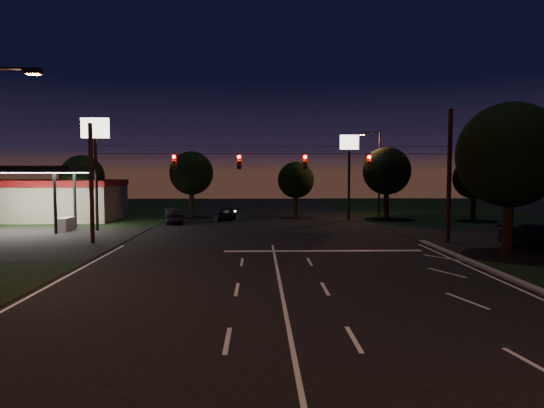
{
  "coord_description": "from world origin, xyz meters",
  "views": [
    {
      "loc": [
        -0.91,
        -17.45,
        4.76
      ],
      "look_at": [
        -0.16,
        9.34,
        3.0
      ],
      "focal_mm": 32.0,
      "sensor_mm": 36.0,
      "label": 1
    }
  ],
  "objects_px": {
    "car_oncoming_a": "(227,213)",
    "car_oncoming_b": "(173,216)",
    "utility_pole_right": "(448,242)",
    "tree_right_near": "(509,156)"
  },
  "relations": [
    {
      "from": "utility_pole_right",
      "to": "car_oncoming_b",
      "type": "height_order",
      "value": "utility_pole_right"
    },
    {
      "from": "utility_pole_right",
      "to": "car_oncoming_a",
      "type": "bearing_deg",
      "value": 134.77
    },
    {
      "from": "utility_pole_right",
      "to": "tree_right_near",
      "type": "height_order",
      "value": "tree_right_near"
    },
    {
      "from": "car_oncoming_b",
      "to": "car_oncoming_a",
      "type": "bearing_deg",
      "value": -159.9
    },
    {
      "from": "utility_pole_right",
      "to": "tree_right_near",
      "type": "bearing_deg",
      "value": -72.47
    },
    {
      "from": "car_oncoming_a",
      "to": "tree_right_near",
      "type": "bearing_deg",
      "value": 133.0
    },
    {
      "from": "tree_right_near",
      "to": "car_oncoming_b",
      "type": "xyz_separation_m",
      "value": [
        -22.44,
        17.7,
        -4.97
      ]
    },
    {
      "from": "car_oncoming_a",
      "to": "utility_pole_right",
      "type": "bearing_deg",
      "value": 137.85
    },
    {
      "from": "car_oncoming_a",
      "to": "car_oncoming_b",
      "type": "height_order",
      "value": "car_oncoming_b"
    },
    {
      "from": "utility_pole_right",
      "to": "tree_right_near",
      "type": "xyz_separation_m",
      "value": [
        1.53,
        -4.83,
        5.68
      ]
    }
  ]
}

